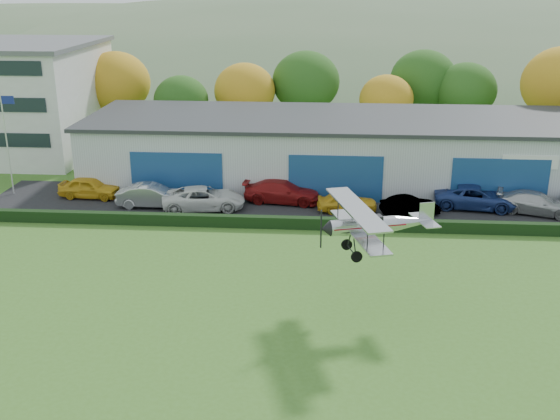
# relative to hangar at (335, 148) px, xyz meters

# --- Properties ---
(ground) EXTENTS (300.00, 300.00, 0.00)m
(ground) POSITION_rel_hangar_xyz_m (-5.00, -27.98, -2.66)
(ground) COLOR #3F6A21
(ground) RESTS_ON ground
(apron) EXTENTS (48.00, 9.00, 0.05)m
(apron) POSITION_rel_hangar_xyz_m (-2.00, -6.98, -2.63)
(apron) COLOR black
(apron) RESTS_ON ground
(hedge) EXTENTS (46.00, 0.60, 0.80)m
(hedge) POSITION_rel_hangar_xyz_m (-2.00, -11.78, -2.26)
(hedge) COLOR black
(hedge) RESTS_ON ground
(hangar) EXTENTS (40.60, 12.60, 5.30)m
(hangar) POSITION_rel_hangar_xyz_m (0.00, 0.00, 0.00)
(hangar) COLOR #B2B7BC
(hangar) RESTS_ON ground
(flagpole) EXTENTS (1.05, 0.10, 8.00)m
(flagpole) POSITION_rel_hangar_xyz_m (-24.88, -5.98, 2.13)
(flagpole) COLOR silver
(flagpole) RESTS_ON ground
(tree_belt) EXTENTS (75.70, 13.22, 10.12)m
(tree_belt) POSITION_rel_hangar_xyz_m (-4.15, 12.64, 2.95)
(tree_belt) COLOR #3D2614
(tree_belt) RESTS_ON ground
(distant_hills) EXTENTS (430.00, 196.00, 56.00)m
(distant_hills) POSITION_rel_hangar_xyz_m (-9.38, 112.02, -15.70)
(distant_hills) COLOR #4C6642
(distant_hills) RESTS_ON ground
(car_0) EXTENTS (4.78, 2.22, 1.58)m
(car_0) POSITION_rel_hangar_xyz_m (-18.72, -6.43, -1.81)
(car_0) COLOR gold
(car_0) RESTS_ON apron
(car_1) EXTENTS (5.10, 1.85, 1.67)m
(car_1) POSITION_rel_hangar_xyz_m (-13.41, -8.19, -1.77)
(car_1) COLOR silver
(car_1) RESTS_ON apron
(car_2) EXTENTS (6.35, 3.77, 1.66)m
(car_2) POSITION_rel_hangar_xyz_m (-9.52, -8.49, -1.78)
(car_2) COLOR silver
(car_2) RESTS_ON apron
(car_3) EXTENTS (5.95, 2.98, 1.66)m
(car_3) POSITION_rel_hangar_xyz_m (-3.94, -6.47, -1.78)
(car_3) COLOR maroon
(car_3) RESTS_ON apron
(car_4) EXTENTS (4.40, 2.03, 1.46)m
(car_4) POSITION_rel_hangar_xyz_m (0.85, -8.18, -1.88)
(car_4) COLOR gold
(car_4) RESTS_ON apron
(car_5) EXTENTS (4.29, 2.22, 1.35)m
(car_5) POSITION_rel_hangar_xyz_m (5.27, -8.60, -1.93)
(car_5) COLOR gray
(car_5) RESTS_ON apron
(car_6) EXTENTS (6.29, 3.57, 1.66)m
(car_6) POSITION_rel_hangar_xyz_m (10.25, -6.78, -1.78)
(car_6) COLOR navy
(car_6) RESTS_ON apron
(car_7) EXTENTS (5.79, 3.71, 1.56)m
(car_7) POSITION_rel_hangar_xyz_m (14.26, -7.65, -1.83)
(car_7) COLOR silver
(car_7) RESTS_ON apron
(biplane) EXTENTS (5.94, 6.72, 2.52)m
(biplane) POSITION_rel_hangar_xyz_m (1.67, -22.80, 1.94)
(biplane) COLOR #BBBBC2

